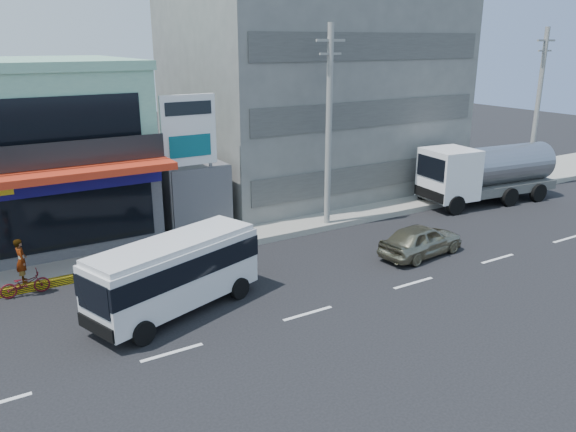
{
  "coord_description": "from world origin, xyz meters",
  "views": [
    {
      "loc": [
        -9.86,
        -14.86,
        9.18
      ],
      "look_at": [
        1.73,
        4.2,
        2.2
      ],
      "focal_mm": 35.0,
      "sensor_mm": 36.0,
      "label": 1
    }
  ],
  "objects_px": {
    "utility_pole_near": "(329,128)",
    "minibus": "(175,270)",
    "satellite_dish": "(186,160)",
    "sedan": "(421,240)",
    "utility_pole_far": "(537,108)",
    "concrete_building": "(311,77)",
    "motorcycle_rider": "(24,277)",
    "tanker_truck": "(484,172)",
    "billboard": "(189,139)"
  },
  "relations": [
    {
      "from": "minibus",
      "to": "motorcycle_rider",
      "type": "bearing_deg",
      "value": 136.19
    },
    {
      "from": "billboard",
      "to": "satellite_dish",
      "type": "bearing_deg",
      "value": 74.48
    },
    {
      "from": "utility_pole_near",
      "to": "utility_pole_far",
      "type": "distance_m",
      "value": 16.0
    },
    {
      "from": "billboard",
      "to": "utility_pole_near",
      "type": "distance_m",
      "value": 6.75
    },
    {
      "from": "sedan",
      "to": "motorcycle_rider",
      "type": "bearing_deg",
      "value": 66.81
    },
    {
      "from": "satellite_dish",
      "to": "motorcycle_rider",
      "type": "bearing_deg",
      "value": -153.05
    },
    {
      "from": "billboard",
      "to": "motorcycle_rider",
      "type": "xyz_separation_m",
      "value": [
        -7.76,
        -2.4,
        -4.19
      ]
    },
    {
      "from": "utility_pole_near",
      "to": "minibus",
      "type": "relative_size",
      "value": 1.5
    },
    {
      "from": "tanker_truck",
      "to": "motorcycle_rider",
      "type": "distance_m",
      "value": 24.89
    },
    {
      "from": "motorcycle_rider",
      "to": "minibus",
      "type": "bearing_deg",
      "value": -43.81
    },
    {
      "from": "utility_pole_near",
      "to": "sedan",
      "type": "xyz_separation_m",
      "value": [
        1.38,
        -5.3,
        -4.43
      ]
    },
    {
      "from": "utility_pole_far",
      "to": "minibus",
      "type": "bearing_deg",
      "value": -169.45
    },
    {
      "from": "concrete_building",
      "to": "satellite_dish",
      "type": "bearing_deg",
      "value": -158.2
    },
    {
      "from": "concrete_building",
      "to": "tanker_truck",
      "type": "bearing_deg",
      "value": -52.02
    },
    {
      "from": "utility_pole_near",
      "to": "minibus",
      "type": "distance_m",
      "value": 11.54
    },
    {
      "from": "concrete_building",
      "to": "utility_pole_near",
      "type": "distance_m",
      "value": 8.79
    },
    {
      "from": "concrete_building",
      "to": "minibus",
      "type": "xyz_separation_m",
      "value": [
        -13.86,
        -12.42,
        -5.41
      ]
    },
    {
      "from": "satellite_dish",
      "to": "utility_pole_far",
      "type": "distance_m",
      "value": 22.35
    },
    {
      "from": "concrete_building",
      "to": "sedan",
      "type": "distance_m",
      "value": 14.58
    },
    {
      "from": "billboard",
      "to": "sedan",
      "type": "relative_size",
      "value": 1.63
    },
    {
      "from": "utility_pole_far",
      "to": "motorcycle_rider",
      "type": "bearing_deg",
      "value": -178.86
    },
    {
      "from": "utility_pole_near",
      "to": "utility_pole_far",
      "type": "height_order",
      "value": "same"
    },
    {
      "from": "motorcycle_rider",
      "to": "satellite_dish",
      "type": "bearing_deg",
      "value": 26.95
    },
    {
      "from": "satellite_dish",
      "to": "sedan",
      "type": "relative_size",
      "value": 0.35
    },
    {
      "from": "satellite_dish",
      "to": "sedan",
      "type": "distance_m",
      "value": 11.91
    },
    {
      "from": "satellite_dish",
      "to": "utility_pole_near",
      "type": "height_order",
      "value": "utility_pole_near"
    },
    {
      "from": "minibus",
      "to": "satellite_dish",
      "type": "bearing_deg",
      "value": 65.34
    },
    {
      "from": "satellite_dish",
      "to": "utility_pole_near",
      "type": "distance_m",
      "value": 7.17
    },
    {
      "from": "minibus",
      "to": "sedan",
      "type": "bearing_deg",
      "value": -2.46
    },
    {
      "from": "minibus",
      "to": "tanker_truck",
      "type": "height_order",
      "value": "tanker_truck"
    },
    {
      "from": "utility_pole_far",
      "to": "concrete_building",
      "type": "bearing_deg",
      "value": 147.65
    },
    {
      "from": "satellite_dish",
      "to": "utility_pole_near",
      "type": "bearing_deg",
      "value": -30.96
    },
    {
      "from": "billboard",
      "to": "motorcycle_rider",
      "type": "bearing_deg",
      "value": -162.81
    },
    {
      "from": "utility_pole_near",
      "to": "utility_pole_far",
      "type": "bearing_deg",
      "value": 0.0
    },
    {
      "from": "concrete_building",
      "to": "billboard",
      "type": "relative_size",
      "value": 2.32
    },
    {
      "from": "concrete_building",
      "to": "motorcycle_rider",
      "type": "distance_m",
      "value": 20.97
    },
    {
      "from": "sedan",
      "to": "tanker_truck",
      "type": "relative_size",
      "value": 0.48
    },
    {
      "from": "billboard",
      "to": "utility_pole_near",
      "type": "xyz_separation_m",
      "value": [
        6.5,
        -1.8,
        0.22
      ]
    },
    {
      "from": "concrete_building",
      "to": "satellite_dish",
      "type": "relative_size",
      "value": 10.67
    },
    {
      "from": "tanker_truck",
      "to": "concrete_building",
      "type": "bearing_deg",
      "value": 127.98
    },
    {
      "from": "billboard",
      "to": "tanker_truck",
      "type": "distance_m",
      "value": 17.59
    },
    {
      "from": "billboard",
      "to": "utility_pole_near",
      "type": "height_order",
      "value": "utility_pole_near"
    },
    {
      "from": "satellite_dish",
      "to": "utility_pole_far",
      "type": "height_order",
      "value": "utility_pole_far"
    },
    {
      "from": "motorcycle_rider",
      "to": "tanker_truck",
      "type": "bearing_deg",
      "value": -0.6
    },
    {
      "from": "concrete_building",
      "to": "utility_pole_far",
      "type": "distance_m",
      "value": 14.32
    },
    {
      "from": "utility_pole_far",
      "to": "tanker_truck",
      "type": "distance_m",
      "value": 6.39
    },
    {
      "from": "utility_pole_near",
      "to": "satellite_dish",
      "type": "bearing_deg",
      "value": 149.04
    },
    {
      "from": "utility_pole_near",
      "to": "tanker_truck",
      "type": "relative_size",
      "value": 1.13
    },
    {
      "from": "billboard",
      "to": "tanker_truck",
      "type": "height_order",
      "value": "billboard"
    },
    {
      "from": "satellite_dish",
      "to": "utility_pole_far",
      "type": "xyz_separation_m",
      "value": [
        22.0,
        -3.6,
        1.57
      ]
    }
  ]
}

